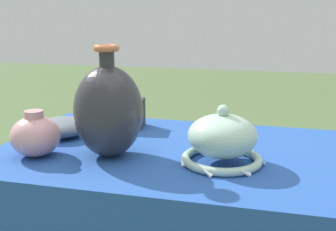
% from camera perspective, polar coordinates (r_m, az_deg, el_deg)
% --- Properties ---
extents(display_table, '(1.04, 0.66, 0.70)m').
position_cam_1_polar(display_table, '(1.22, 1.39, -8.56)').
color(display_table, brown).
rests_on(display_table, ground_plane).
extents(vase_tall_bulbous, '(0.19, 0.19, 0.30)m').
position_cam_1_polar(vase_tall_bulbous, '(1.13, -8.07, 0.66)').
color(vase_tall_bulbous, '#2D2D33').
rests_on(vase_tall_bulbous, display_table).
extents(vase_dome_bell, '(0.22, 0.22, 0.16)m').
position_cam_1_polar(vase_dome_bell, '(1.09, 7.36, -3.42)').
color(vase_dome_bell, '#A8CCB7').
rests_on(vase_dome_bell, display_table).
extents(mosaic_tile_box, '(0.15, 0.11, 0.10)m').
position_cam_1_polar(mosaic_tile_box, '(1.44, -6.05, 0.29)').
color(mosaic_tile_box, '#232328').
rests_on(mosaic_tile_box, display_table).
extents(bowl_shallow_ochre, '(0.11, 0.11, 0.04)m').
position_cam_1_polar(bowl_shallow_ochre, '(1.39, 5.85, -1.25)').
color(bowl_shallow_ochre, gold).
rests_on(bowl_shallow_ochre, display_table).
extents(bowl_shallow_slate, '(0.16, 0.16, 0.06)m').
position_cam_1_polar(bowl_shallow_slate, '(1.36, -14.26, -1.54)').
color(bowl_shallow_slate, slate).
rests_on(bowl_shallow_slate, display_table).
extents(jar_round_rose, '(0.13, 0.13, 0.13)m').
position_cam_1_polar(jar_round_rose, '(1.19, -17.51, -2.62)').
color(jar_round_rose, '#D19399').
rests_on(jar_round_rose, display_table).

